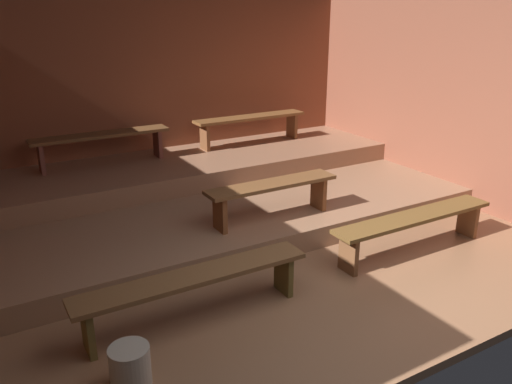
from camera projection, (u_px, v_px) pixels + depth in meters
name	position (u px, v px, depth m)	size (l,w,h in m)	color
ground	(248.00, 235.00, 5.70)	(6.29, 5.23, 0.08)	#956747
wall_back	(167.00, 90.00, 7.08)	(6.29, 0.06, 2.51)	brown
wall_right	(436.00, 97.00, 6.57)	(0.06, 5.23, 2.51)	brown
platform_lower	(218.00, 201.00, 6.24)	(5.49, 2.96, 0.23)	#9B6E51
platform_middle	(192.00, 167.00, 6.79)	(5.49, 1.42, 0.23)	#98684C
bench_floor_left	(194.00, 283.00, 3.98)	(1.89, 0.29, 0.40)	brown
bench_floor_right	(414.00, 222.00, 5.11)	(1.89, 0.29, 0.40)	brown
bench_lower_center	(272.00, 191.00, 5.32)	(1.45, 0.29, 0.40)	brown
bench_middle_left	(101.00, 140.00, 6.38)	(1.69, 0.29, 0.40)	brown
bench_middle_right	(250.00, 122.00, 7.39)	(1.69, 0.29, 0.40)	brown
pail_floor	(130.00, 366.00, 3.34)	(0.27, 0.27, 0.28)	#B2A899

